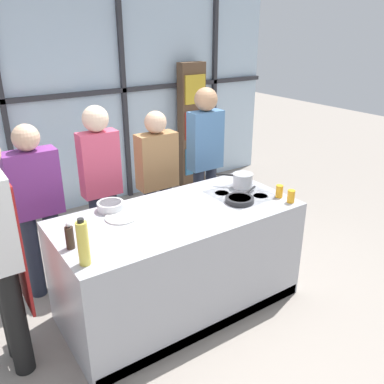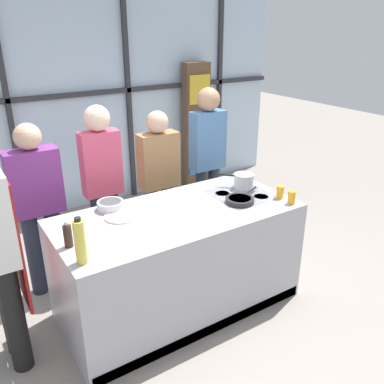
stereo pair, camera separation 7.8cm
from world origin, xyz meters
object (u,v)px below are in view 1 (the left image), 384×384
object	(u,v)px
mixing_bowl	(111,206)
juice_glass_far	(279,191)
spectator_far_left	(36,203)
spectator_far_right	(205,155)
spectator_center_right	(157,177)
frying_pan	(240,199)
spectator_center_left	(101,179)
juice_glass_near	(291,196)
saucepan	(243,180)
white_plate	(121,217)
oil_bottle	(83,243)
pepper_grinder	(70,237)

from	to	relation	value
mixing_bowl	juice_glass_far	distance (m)	1.49
spectator_far_left	juice_glass_far	bearing A→B (deg)	148.46
spectator_far_right	spectator_center_right	bearing A→B (deg)	0.00
spectator_far_left	spectator_center_right	xyz separation A→B (m)	(1.22, 0.00, -0.01)
spectator_center_right	mixing_bowl	bearing A→B (deg)	35.23
spectator_far_left	spectator_center_right	world-z (taller)	spectator_far_left
spectator_far_right	juice_glass_far	distance (m)	1.13
spectator_far_right	frying_pan	distance (m)	1.07
spectator_center_right	frying_pan	xyz separation A→B (m)	(0.25, -1.01, 0.05)
mixing_bowl	spectator_center_right	bearing A→B (deg)	35.23
spectator_center_left	juice_glass_near	world-z (taller)	spectator_center_left
saucepan	juice_glass_near	distance (m)	0.52
spectator_far_left	saucepan	distance (m)	1.88
white_plate	mixing_bowl	bearing A→B (deg)	91.85
juice_glass_near	mixing_bowl	bearing A→B (deg)	151.59
spectator_far_left	oil_bottle	distance (m)	1.21
spectator_center_left	saucepan	world-z (taller)	spectator_center_left
spectator_far_left	frying_pan	bearing A→B (deg)	145.68
frying_pan	saucepan	size ratio (longest dim) A/B	1.44
pepper_grinder	juice_glass_near	xyz separation A→B (m)	(1.85, -0.32, -0.03)
saucepan	white_plate	size ratio (longest dim) A/B	1.14
oil_bottle	juice_glass_near	size ratio (longest dim) A/B	2.91
spectator_center_right	spectator_far_right	distance (m)	0.63
spectator_center_left	frying_pan	distance (m)	1.33
juice_glass_near	juice_glass_far	bearing A→B (deg)	90.00
oil_bottle	juice_glass_far	bearing A→B (deg)	2.34
mixing_bowl	juice_glass_far	xyz separation A→B (m)	(1.36, -0.60, 0.02)
spectator_center_left	saucepan	bearing A→B (deg)	145.55
spectator_center_right	spectator_far_left	bearing A→B (deg)	0.00
pepper_grinder	juice_glass_near	world-z (taller)	pepper_grinder
pepper_grinder	juice_glass_far	distance (m)	1.86
pepper_grinder	white_plate	bearing A→B (deg)	25.21
saucepan	juice_glass_near	size ratio (longest dim) A/B	2.62
spectator_far_left	frying_pan	xyz separation A→B (m)	(1.48, -1.01, 0.04)
spectator_far_right	saucepan	world-z (taller)	spectator_far_right
oil_bottle	juice_glass_far	world-z (taller)	oil_bottle
frying_pan	juice_glass_far	world-z (taller)	juice_glass_far
spectator_center_right	spectator_far_right	world-z (taller)	spectator_far_right
oil_bottle	juice_glass_far	xyz separation A→B (m)	(1.84, 0.07, -0.10)
saucepan	frying_pan	bearing A→B (deg)	-134.21
juice_glass_near	white_plate	bearing A→B (deg)	158.00
spectator_center_right	juice_glass_far	xyz separation A→B (m)	(0.61, -1.13, 0.08)
frying_pan	saucepan	bearing A→B (deg)	45.79
spectator_far_right	saucepan	bearing A→B (deg)	81.41
saucepan	pepper_grinder	distance (m)	1.74
spectator_center_right	juice_glass_far	bearing A→B (deg)	118.56
saucepan	juice_glass_far	world-z (taller)	saucepan
spectator_center_right	saucepan	distance (m)	0.91
spectator_far_left	pepper_grinder	size ratio (longest dim) A/B	8.18
mixing_bowl	juice_glass_far	world-z (taller)	juice_glass_far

